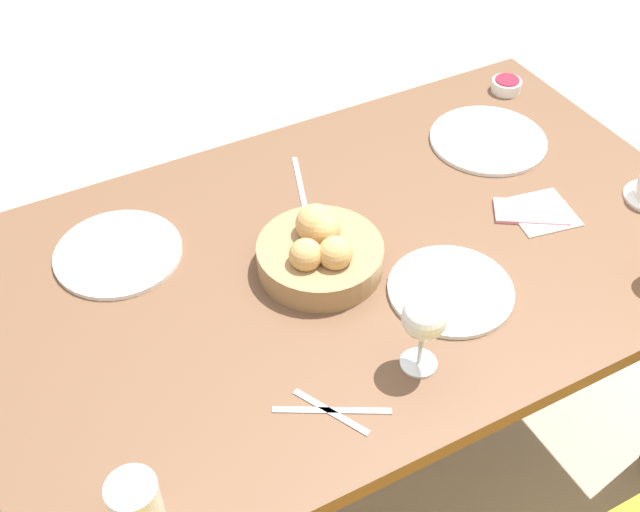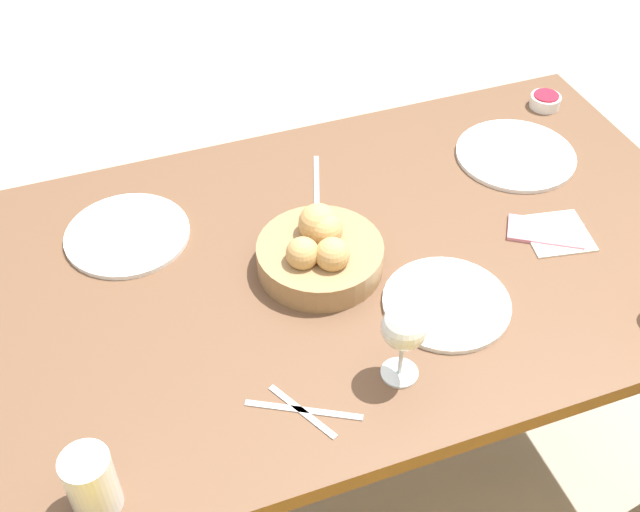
# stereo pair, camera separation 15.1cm
# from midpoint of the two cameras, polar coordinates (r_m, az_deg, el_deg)

# --- Properties ---
(ground_plane) EXTENTS (10.00, 10.00, 0.00)m
(ground_plane) POSITION_cam_midpoint_polar(r_m,az_deg,el_deg) (2.11, -0.19, -13.86)
(ground_plane) COLOR #A89E89
(dining_table) EXTENTS (1.46, 0.89, 0.71)m
(dining_table) POSITION_cam_midpoint_polar(r_m,az_deg,el_deg) (1.62, -0.24, -2.04)
(dining_table) COLOR brown
(dining_table) RESTS_ON ground_plane
(bread_basket) EXTENTS (0.24, 0.24, 0.12)m
(bread_basket) POSITION_cam_midpoint_polar(r_m,az_deg,el_deg) (1.50, -2.88, 0.19)
(bread_basket) COLOR #99754C
(bread_basket) RESTS_ON dining_table
(plate_near_left) EXTENTS (0.27, 0.27, 0.01)m
(plate_near_left) POSITION_cam_midpoint_polar(r_m,az_deg,el_deg) (1.87, 9.60, 8.05)
(plate_near_left) COLOR white
(plate_near_left) RESTS_ON dining_table
(plate_near_right) EXTENTS (0.25, 0.25, 0.01)m
(plate_near_right) POSITION_cam_midpoint_polar(r_m,az_deg,el_deg) (1.62, -16.78, 0.06)
(plate_near_right) COLOR white
(plate_near_right) RESTS_ON dining_table
(plate_far_center) EXTENTS (0.23, 0.23, 0.01)m
(plate_far_center) POSITION_cam_midpoint_polar(r_m,az_deg,el_deg) (1.49, 6.43, -2.58)
(plate_far_center) COLOR white
(plate_far_center) RESTS_ON dining_table
(water_tumbler) EXTENTS (0.07, 0.07, 0.11)m
(water_tumbler) POSITION_cam_midpoint_polar(r_m,az_deg,el_deg) (1.21, -16.59, -17.06)
(water_tumbler) COLOR silver
(water_tumbler) RESTS_ON dining_table
(wine_glass) EXTENTS (0.08, 0.08, 0.16)m
(wine_glass) POSITION_cam_midpoint_polar(r_m,az_deg,el_deg) (1.29, 4.11, -4.74)
(wine_glass) COLOR silver
(wine_glass) RESTS_ON dining_table
(jam_bowl_berry) EXTENTS (0.07, 0.07, 0.03)m
(jam_bowl_berry) POSITION_cam_midpoint_polar(r_m,az_deg,el_deg) (2.05, 11.04, 11.76)
(jam_bowl_berry) COLOR white
(jam_bowl_berry) RESTS_ON dining_table
(fork_silver) EXTENTS (0.07, 0.19, 0.00)m
(fork_silver) POSITION_cam_midpoint_polar(r_m,az_deg,el_deg) (1.72, -3.82, 5.02)
(fork_silver) COLOR #B7B7BC
(fork_silver) RESTS_ON dining_table
(knife_silver) EXTENTS (0.17, 0.10, 0.00)m
(knife_silver) POSITION_cam_midpoint_polar(r_m,az_deg,el_deg) (1.32, -2.48, -11.10)
(knife_silver) COLOR #B7B7BC
(knife_silver) RESTS_ON dining_table
(spoon_coffee) EXTENTS (0.08, 0.13, 0.00)m
(spoon_coffee) POSITION_cam_midpoint_polar(r_m,az_deg,el_deg) (1.31, -2.56, -11.21)
(spoon_coffee) COLOR #B7B7BC
(spoon_coffee) RESTS_ON dining_table
(napkin) EXTENTS (0.14, 0.14, 0.00)m
(napkin) POSITION_cam_midpoint_polar(r_m,az_deg,el_deg) (1.69, 13.05, 2.93)
(napkin) COLOR silver
(napkin) RESTS_ON dining_table
(cell_phone) EXTENTS (0.17, 0.14, 0.01)m
(cell_phone) POSITION_cam_midpoint_polar(r_m,az_deg,el_deg) (1.68, 12.33, 2.96)
(cell_phone) COLOR pink
(cell_phone) RESTS_ON dining_table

